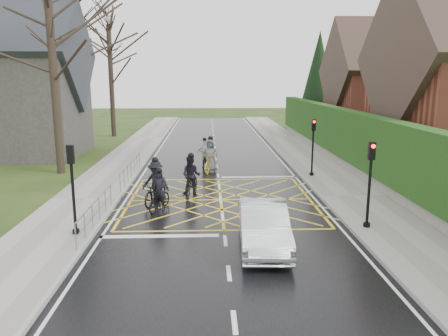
{
  "coord_description": "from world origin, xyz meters",
  "views": [
    {
      "loc": [
        -0.57,
        -18.86,
        5.39
      ],
      "look_at": [
        0.18,
        0.79,
        1.3
      ],
      "focal_mm": 35.0,
      "sensor_mm": 36.0,
      "label": 1
    }
  ],
  "objects": [
    {
      "name": "stone_wall",
      "position": [
        7.75,
        6.0,
        0.35
      ],
      "size": [
        0.5,
        38.0,
        0.7
      ],
      "primitive_type": "cube",
      "color": "slate",
      "rests_on": "ground"
    },
    {
      "name": "sidewalk_left",
      "position": [
        -6.0,
        0.0,
        0.07
      ],
      "size": [
        3.0,
        80.0,
        0.15
      ],
      "primitive_type": "cube",
      "color": "gray",
      "rests_on": "ground"
    },
    {
      "name": "tree_far",
      "position": [
        -9.3,
        22.0,
        7.19
      ],
      "size": [
        8.4,
        8.4,
        10.4
      ],
      "color": "black",
      "rests_on": "ground"
    },
    {
      "name": "tree_mid",
      "position": [
        -10.0,
        14.0,
        8.63
      ],
      "size": [
        10.08,
        10.08,
        12.48
      ],
      "color": "black",
      "rests_on": "ground"
    },
    {
      "name": "sidewalk_right",
      "position": [
        6.0,
        0.0,
        0.07
      ],
      "size": [
        3.0,
        80.0,
        0.15
      ],
      "primitive_type": "cube",
      "color": "gray",
      "rests_on": "ground"
    },
    {
      "name": "traffic_light_se",
      "position": [
        5.1,
        -4.2,
        1.66
      ],
      "size": [
        0.24,
        0.31,
        3.21
      ],
      "rotation": [
        0.0,
        0.0,
        3.14
      ],
      "color": "black",
      "rests_on": "ground"
    },
    {
      "name": "church",
      "position": [
        -13.54,
        12.0,
        4.93
      ],
      "size": [
        8.8,
        7.8,
        11.0
      ],
      "color": "#2D2B28",
      "rests_on": "ground"
    },
    {
      "name": "cyclist_mid",
      "position": [
        -2.83,
        -0.46,
        0.75
      ],
      "size": [
        1.37,
        2.24,
        2.06
      ],
      "rotation": [
        0.0,
        0.0,
        -0.3
      ],
      "color": "black",
      "rests_on": "ground"
    },
    {
      "name": "tree_near",
      "position": [
        -9.0,
        6.0,
        7.91
      ],
      "size": [
        9.24,
        9.24,
        11.44
      ],
      "color": "black",
      "rests_on": "ground"
    },
    {
      "name": "cyclist_rear",
      "position": [
        -2.56,
        -1.43,
        0.58
      ],
      "size": [
        1.21,
        1.95,
        1.79
      ],
      "rotation": [
        0.0,
        0.0,
        -0.34
      ],
      "color": "black",
      "rests_on": "ground"
    },
    {
      "name": "traffic_light_sw",
      "position": [
        -5.1,
        -4.5,
        1.66
      ],
      "size": [
        0.24,
        0.31,
        3.21
      ],
      "color": "black",
      "rests_on": "ground"
    },
    {
      "name": "cyclist_lead",
      "position": [
        -0.4,
        5.9,
        0.73
      ],
      "size": [
        1.3,
        2.29,
        2.1
      ],
      "rotation": [
        0.0,
        0.0,
        -0.27
      ],
      "color": "gold",
      "rests_on": "ground"
    },
    {
      "name": "cyclist_back",
      "position": [
        -1.34,
        0.9,
        0.76
      ],
      "size": [
        1.03,
        2.07,
        2.0
      ],
      "rotation": [
        0.0,
        0.0,
        -0.24
      ],
      "color": "black",
      "rests_on": "ground"
    },
    {
      "name": "traffic_light_ne",
      "position": [
        5.1,
        4.2,
        1.66
      ],
      "size": [
        0.24,
        0.31,
        3.21
      ],
      "rotation": [
        0.0,
        0.0,
        3.14
      ],
      "color": "black",
      "rests_on": "ground"
    },
    {
      "name": "conifer",
      "position": [
        10.75,
        26.0,
        4.99
      ],
      "size": [
        4.6,
        4.6,
        10.0
      ],
      "color": "black",
      "rests_on": "ground"
    },
    {
      "name": "cyclist_front",
      "position": [
        -0.75,
        7.49,
        0.66
      ],
      "size": [
        1.01,
        1.85,
        1.8
      ],
      "rotation": [
        0.0,
        0.0,
        -0.12
      ],
      "color": "black",
      "rests_on": "ground"
    },
    {
      "name": "hedge",
      "position": [
        7.75,
        6.0,
        2.1
      ],
      "size": [
        0.9,
        38.0,
        2.8
      ],
      "primitive_type": "cube",
      "color": "#0F3910",
      "rests_on": "stone_wall"
    },
    {
      "name": "car",
      "position": [
        1.21,
        -5.56,
        0.7
      ],
      "size": [
        1.68,
        4.34,
        1.41
      ],
      "primitive_type": "imported",
      "rotation": [
        0.0,
        0.0,
        -0.04
      ],
      "color": "silver",
      "rests_on": "ground"
    },
    {
      "name": "ground",
      "position": [
        0.0,
        0.0,
        0.0
      ],
      "size": [
        120.0,
        120.0,
        0.0
      ],
      "primitive_type": "plane",
      "color": "#1F3010",
      "rests_on": "ground"
    },
    {
      "name": "railing_north",
      "position": [
        -4.65,
        4.0,
        0.79
      ],
      "size": [
        0.05,
        6.04,
        1.03
      ],
      "color": "slate",
      "rests_on": "ground"
    },
    {
      "name": "railing_south",
      "position": [
        -4.65,
        -3.5,
        0.78
      ],
      "size": [
        0.05,
        5.04,
        1.03
      ],
      "color": "slate",
      "rests_on": "ground"
    },
    {
      "name": "road",
      "position": [
        0.0,
        0.0,
        0.01
      ],
      "size": [
        9.0,
        80.0,
        0.01
      ],
      "primitive_type": "cube",
      "color": "black",
      "rests_on": "ground"
    },
    {
      "name": "house_far",
      "position": [
        14.75,
        18.0,
        4.36
      ],
      "size": [
        9.8,
        8.8,
        10.3
      ],
      "color": "brown",
      "rests_on": "ground"
    }
  ]
}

